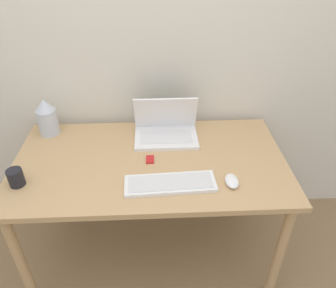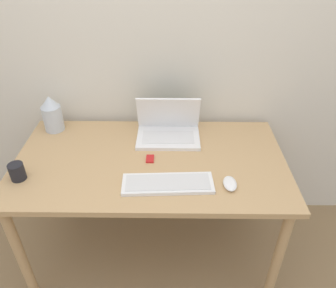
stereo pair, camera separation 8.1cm
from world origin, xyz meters
name	(u,v)px [view 1 (the left image)]	position (x,y,z in m)	size (l,w,h in m)	color
wall_back	(147,35)	(0.00, 0.82, 1.25)	(6.00, 0.05, 2.50)	silver
desk	(150,172)	(0.00, 0.38, 0.66)	(1.40, 0.76, 0.74)	tan
laptop	(166,129)	(0.09, 0.59, 0.80)	(0.35, 0.23, 0.24)	white
keyboard	(170,184)	(0.09, 0.18, 0.75)	(0.43, 0.16, 0.02)	white
mouse	(232,181)	(0.38, 0.18, 0.76)	(0.06, 0.10, 0.03)	white
vase	(47,117)	(-0.58, 0.66, 0.85)	(0.11, 0.11, 0.21)	silver
mp3_player	(150,159)	(0.00, 0.37, 0.75)	(0.04, 0.06, 0.01)	red
mug	(16,178)	(-0.62, 0.22, 0.79)	(0.07, 0.07, 0.08)	black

